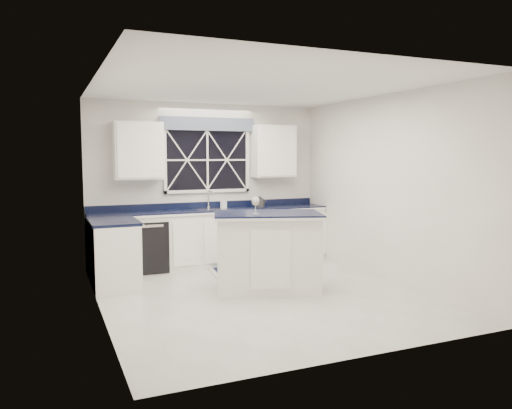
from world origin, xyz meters
name	(u,v)px	position (x,y,z in m)	size (l,w,h in m)	color
ground	(259,294)	(0.00, 0.00, 0.00)	(4.50, 4.50, 0.00)	#B9BAB4
back_wall	(207,184)	(0.00, 2.25, 1.35)	(4.00, 0.10, 2.70)	beige
base_cabinets	(196,241)	(-0.33, 1.78, 0.45)	(3.99, 1.60, 0.90)	white
countertop	(213,210)	(0.00, 1.95, 0.92)	(3.98, 0.64, 0.04)	black
dishwasher	(147,245)	(-1.10, 1.95, 0.41)	(0.60, 0.58, 0.82)	black
window	(207,155)	(0.00, 2.20, 1.83)	(1.65, 0.09, 1.26)	black
upper_cabinets	(210,151)	(0.00, 2.08, 1.90)	(3.10, 0.34, 0.90)	white
faucet	(209,199)	(0.00, 2.14, 1.10)	(0.05, 0.20, 0.30)	#B0B0B2
island	(267,251)	(0.19, 0.17, 0.53)	(1.62, 1.27, 1.06)	white
rug	(256,271)	(0.49, 1.23, 0.01)	(1.51, 1.03, 0.02)	#B2B2AD
kettle	(260,202)	(0.86, 1.97, 1.03)	(0.28, 0.19, 0.19)	#323235
wine_glass	(255,202)	(-0.01, 0.10, 1.22)	(0.10, 0.10, 0.24)	silver
soap_bottle	(224,203)	(0.24, 2.08, 1.03)	(0.08, 0.08, 0.18)	silver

